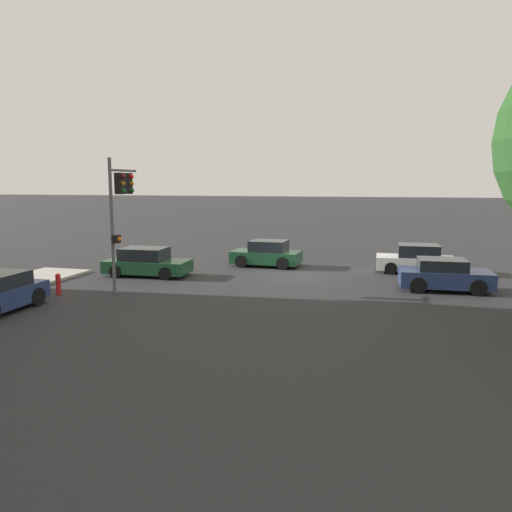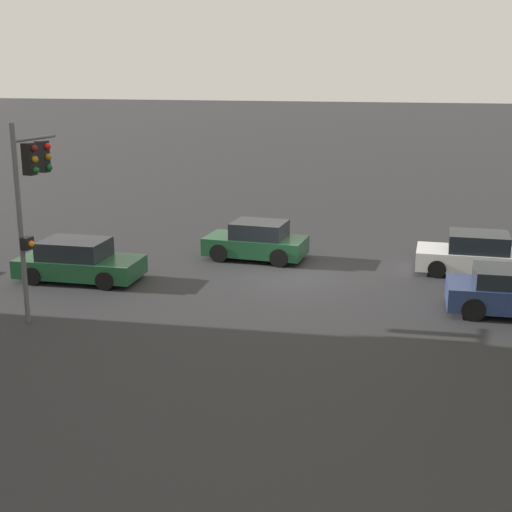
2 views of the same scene
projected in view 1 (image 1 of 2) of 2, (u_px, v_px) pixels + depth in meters
ground_plane at (289, 274)px, 25.94m from camera, size 300.00×300.00×0.00m
traffic_signal at (120, 201)px, 21.05m from camera, size 0.52×2.08×5.70m
crossing_car_0 at (147, 263)px, 25.26m from camera, size 4.32×2.15×1.42m
crossing_car_1 at (267, 254)px, 28.14m from camera, size 3.89×2.07×1.47m
crossing_car_2 at (444, 275)px, 21.78m from camera, size 3.93×2.11×1.39m
crossing_car_3 at (416, 259)px, 26.16m from camera, size 3.97×2.05×1.49m
fire_hydrant at (58, 283)px, 20.92m from camera, size 0.22×0.22×0.92m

